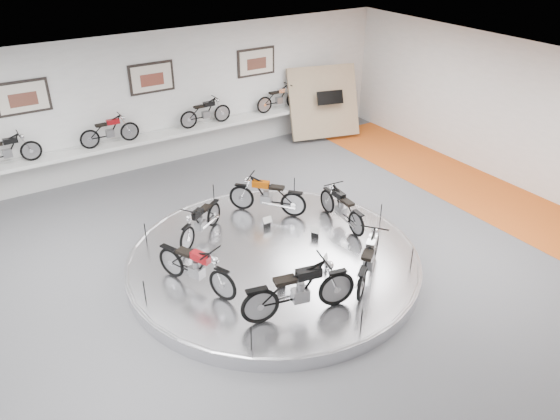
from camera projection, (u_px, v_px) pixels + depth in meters
floor at (281, 273)px, 11.92m from camera, size 16.00×16.00×0.00m
ceiling at (281, 94)px, 9.98m from camera, size 16.00×16.00×0.00m
wall_back at (154, 101)px, 16.12m from camera, size 16.00×0.00×16.00m
wall_right at (531, 120)px, 14.70m from camera, size 0.00×14.00×14.00m
orange_carpet_strip at (488, 196)px, 15.11m from camera, size 2.40×12.60×0.01m
dado_band at (159, 147)px, 16.81m from camera, size 15.68×0.04×1.10m
display_platform at (274, 261)px, 12.07m from camera, size 6.40×6.40×0.30m
platform_rim at (274, 256)px, 12.01m from camera, size 6.40×6.40×0.10m
shelf at (161, 136)px, 16.38m from camera, size 11.00×0.55×0.10m
poster_left at (23, 98)px, 14.11m from camera, size 1.35×0.06×0.88m
poster_center at (152, 78)px, 15.75m from camera, size 1.35×0.06×0.88m
poster_right at (256, 62)px, 17.39m from camera, size 1.35×0.06×0.88m
display_panel at (324, 102)px, 18.45m from camera, size 2.56×1.52×2.30m
shelf_bike_a at (7, 152)px, 14.21m from camera, size 1.22×0.43×0.73m
shelf_bike_b at (110, 132)px, 15.48m from camera, size 1.22×0.43×0.73m
shelf_bike_c at (206, 114)px, 16.89m from camera, size 1.22×0.43×0.73m
shelf_bike_d at (279, 100)px, 18.15m from camera, size 1.22×0.43×0.73m
bike_a at (342, 207)px, 12.98m from camera, size 0.68×1.62×0.93m
bike_b at (267, 195)px, 13.44m from camera, size 1.57×1.66×1.00m
bike_c at (201, 221)px, 12.44m from camera, size 1.54×1.29×0.89m
bike_d at (196, 266)px, 10.74m from camera, size 1.23×1.81×1.01m
bike_e at (299, 289)px, 10.00m from camera, size 2.02×1.07×1.13m
bike_f at (369, 258)px, 10.99m from camera, size 1.71×1.53×1.00m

